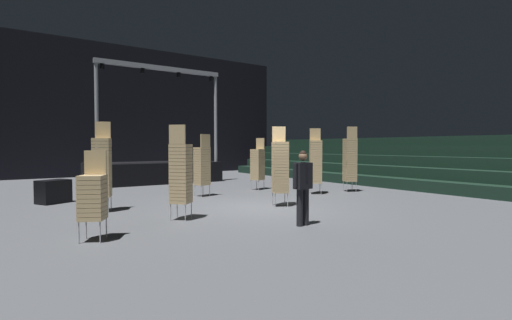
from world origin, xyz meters
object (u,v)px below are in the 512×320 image
chair_stack_mid_centre (280,166)px  chair_stack_rear_centre (316,161)px  chair_stack_front_left (93,196)px  chair_stack_mid_left (102,167)px  chair_stack_rear_left (181,172)px  stage_riser (154,170)px  equipment_road_case (53,192)px  chair_stack_front_right (202,165)px  chair_stack_mid_right (350,159)px  man_with_tie (303,183)px  chair_stack_rear_right (258,164)px

chair_stack_mid_centre → chair_stack_rear_centre: (2.90, 1.54, 0.04)m
chair_stack_front_left → chair_stack_rear_centre: bearing=-132.0°
chair_stack_mid_left → chair_stack_rear_left: 2.63m
stage_riser → equipment_road_case: bearing=-135.6°
chair_stack_front_right → equipment_road_case: 4.81m
chair_stack_front_right → equipment_road_case: size_ratio=2.47×
chair_stack_mid_centre → chair_stack_rear_centre: 3.28m
chair_stack_mid_right → chair_stack_rear_left: bearing=-143.1°
stage_riser → man_with_tie: 11.87m
chair_stack_rear_left → equipment_road_case: size_ratio=2.56×
man_with_tie → chair_stack_front_left: (-4.19, 1.21, -0.10)m
chair_stack_mid_centre → chair_stack_rear_left: size_ratio=1.04×
chair_stack_mid_left → chair_stack_rear_right: chair_stack_mid_left is taller
chair_stack_rear_centre → man_with_tie: bearing=80.7°
chair_stack_mid_right → equipment_road_case: 10.60m
chair_stack_front_right → chair_stack_mid_right: chair_stack_mid_right is taller
chair_stack_rear_left → chair_stack_rear_centre: bearing=63.0°
stage_riser → chair_stack_mid_left: bearing=-118.8°
chair_stack_mid_centre → chair_stack_rear_centre: bearing=-126.4°
chair_stack_front_left → equipment_road_case: chair_stack_front_left is taller
chair_stack_front_left → equipment_road_case: bearing=-60.3°
man_with_tie → chair_stack_front_right: bearing=-96.8°
stage_riser → chair_stack_rear_right: (2.49, -5.40, 0.46)m
chair_stack_mid_right → chair_stack_rear_right: bearing=160.6°
chair_stack_front_right → chair_stack_rear_right: size_ratio=1.04×
chair_stack_front_left → chair_stack_front_right: 6.52m
chair_stack_mid_left → equipment_road_case: (-0.92, 2.49, -0.87)m
chair_stack_front_left → chair_stack_rear_left: chair_stack_rear_left is taller
stage_riser → chair_stack_mid_right: size_ratio=2.43×
chair_stack_rear_left → chair_stack_rear_right: 6.69m
chair_stack_mid_right → chair_stack_front_left: bearing=-140.1°
chair_stack_rear_right → chair_stack_mid_centre: bearing=135.8°
chair_stack_front_right → chair_stack_rear_left: (-2.36, -3.62, 0.04)m
stage_riser → man_with_tie: stage_riser is taller
man_with_tie → chair_stack_mid_centre: bearing=-120.6°
chair_stack_front_right → chair_stack_rear_left: bearing=-135.3°
chair_stack_front_left → chair_stack_mid_right: 10.39m
chair_stack_rear_right → equipment_road_case: size_ratio=2.37×
chair_stack_mid_right → chair_stack_rear_right: 3.72m
chair_stack_front_left → chair_stack_rear_right: 9.07m
chair_stack_front_left → chair_stack_mid_left: (0.88, 3.29, 0.38)m
man_with_tie → chair_stack_rear_left: 2.99m
chair_stack_front_left → man_with_tie: bearing=-166.9°
chair_stack_front_right → chair_stack_rear_centre: chair_stack_rear_centre is taller
stage_riser → chair_stack_rear_right: stage_riser is taller
stage_riser → chair_stack_rear_centre: bearing=-65.9°
stage_riser → chair_stack_front_left: size_ratio=3.64×
equipment_road_case → chair_stack_front_right: bearing=-13.9°
chair_stack_rear_centre → chair_stack_mid_centre: bearing=64.8°
chair_stack_rear_right → chair_stack_front_right: bearing=83.4°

